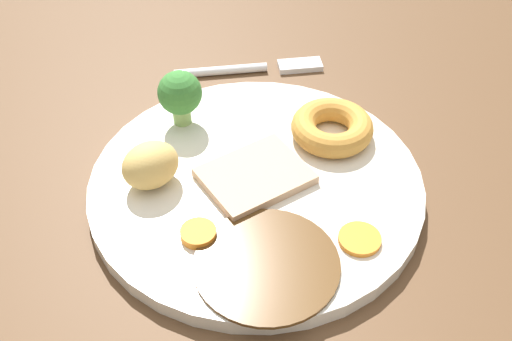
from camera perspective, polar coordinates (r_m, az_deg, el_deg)
name	(u,v)px	position (r cm, az deg, el deg)	size (l,w,h in cm)	color
dining_table	(293,215)	(52.69, 3.36, -4.06)	(120.00, 84.00, 3.60)	brown
dinner_plate	(256,185)	(51.48, 0.00, -1.37)	(27.27, 27.27, 1.40)	silver
gravy_pool	(267,264)	(45.00, 0.98, -8.54)	(10.53, 10.53, 0.30)	#563819
meat_slice_main	(255,176)	(50.70, -0.09, -0.50)	(8.17, 6.40, 0.80)	tan
yorkshire_pudding	(332,127)	(54.68, 6.95, 3.93)	(7.14, 7.14, 2.13)	#C68938
roast_potato_left	(150,165)	(50.14, -9.59, 0.48)	(4.70, 3.78, 3.80)	#D8B260
carrot_coin_front	(360,239)	(47.02, 9.42, -6.18)	(3.19, 3.19, 0.42)	orange
carrot_coin_back	(198,233)	(46.78, -5.28, -5.73)	(2.70, 2.70, 0.67)	orange
broccoli_floret	(180,94)	(55.13, -6.94, 6.91)	(3.90, 3.90, 5.16)	#8CB766
fork	(254,68)	(65.16, -0.21, 9.28)	(2.47, 15.31, 0.90)	silver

